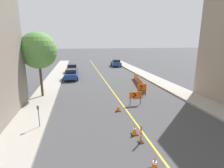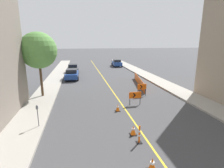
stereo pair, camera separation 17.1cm
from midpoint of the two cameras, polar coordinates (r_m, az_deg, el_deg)
name	(u,v)px [view 2 (the right image)]	position (r m, az deg, el deg)	size (l,w,h in m)	color
lane_stripe	(108,85)	(23.09, -1.05, -0.29)	(0.12, 60.51, 0.01)	gold
sidewalk_left	(50,87)	(23.03, -19.43, -0.92)	(2.48, 60.51, 0.17)	#9E998E
sidewalk_right	(160,82)	(25.35, 15.61, 0.66)	(2.48, 60.51, 0.17)	#9E998E
traffic_cone_fourth	(152,165)	(8.66, 13.60, -24.25)	(0.45, 0.45, 0.69)	black
traffic_cone_fifth	(133,130)	(11.19, 7.38, -14.75)	(0.41, 0.41, 0.60)	black
traffic_cone_farthest	(118,108)	(14.51, 2.21, -7.73)	(0.40, 0.40, 0.61)	black
delineator_post_rear	(139,136)	(10.37, 9.38, -16.26)	(0.31, 0.31, 1.08)	black
arrow_barricade_primary	(135,96)	(15.88, 7.87, -3.79)	(1.14, 0.09, 1.20)	#EF560C
arrow_barricade_secondary	(142,87)	(18.47, 10.00, -1.12)	(0.99, 0.16, 1.29)	#EF560C
safety_mesh_fence	(139,81)	(23.23, 9.02, 0.88)	(1.55, 8.24, 1.00)	#EF560C
parked_car_curb_near	(72,74)	(27.05, -12.78, 3.18)	(2.00, 4.38, 1.59)	navy
parked_car_curb_mid	(73,68)	(32.92, -12.44, 5.05)	(1.95, 4.35, 1.59)	#474C51
parked_car_curb_far	(117,63)	(40.25, 1.71, 6.91)	(2.02, 4.39, 1.59)	navy
parking_meter_near_curb	(37,112)	(12.37, -22.82, -8.29)	(0.12, 0.11, 1.47)	#4C4C51
street_tree_left_near	(38,50)	(18.62, -22.65, 10.07)	(3.54, 3.54, 6.36)	#4C3823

